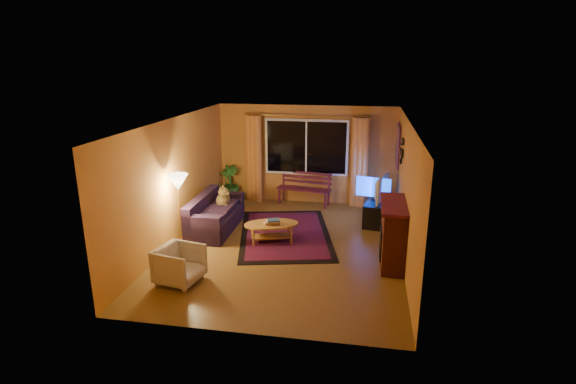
% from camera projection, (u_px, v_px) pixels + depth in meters
% --- Properties ---
extents(floor, '(4.50, 6.00, 0.02)m').
position_uv_depth(floor, '(285.00, 247.00, 8.97)').
color(floor, brown).
rests_on(floor, ground).
extents(ceiling, '(4.50, 6.00, 0.02)m').
position_uv_depth(ceiling, '(285.00, 121.00, 8.25)').
color(ceiling, white).
rests_on(ceiling, ground).
extents(wall_back, '(4.50, 0.02, 2.50)m').
position_uv_depth(wall_back, '(306.00, 155.00, 11.45)').
color(wall_back, '#C68237').
rests_on(wall_back, ground).
extents(wall_left, '(0.02, 6.00, 2.50)m').
position_uv_depth(wall_left, '(174.00, 181.00, 8.98)').
color(wall_left, '#C68237').
rests_on(wall_left, ground).
extents(wall_right, '(0.02, 6.00, 2.50)m').
position_uv_depth(wall_right, '(406.00, 192.00, 8.23)').
color(wall_right, '#C68237').
rests_on(wall_right, ground).
extents(window, '(2.00, 0.02, 1.30)m').
position_uv_depth(window, '(306.00, 147.00, 11.33)').
color(window, black).
rests_on(window, wall_back).
extents(curtain_rod, '(3.20, 0.03, 0.03)m').
position_uv_depth(curtain_rod, '(306.00, 116.00, 11.06)').
color(curtain_rod, '#BF8C3F').
rests_on(curtain_rod, wall_back).
extents(curtain_left, '(0.36, 0.36, 2.24)m').
position_uv_depth(curtain_left, '(254.00, 159.00, 11.59)').
color(curtain_left, orange).
rests_on(curtain_left, ground).
extents(curtain_right, '(0.36, 0.36, 2.24)m').
position_uv_depth(curtain_right, '(360.00, 163.00, 11.14)').
color(curtain_right, orange).
rests_on(curtain_right, ground).
extents(bench, '(1.41, 0.64, 0.41)m').
position_uv_depth(bench, '(304.00, 197.00, 11.50)').
color(bench, '#471325').
rests_on(bench, ground).
extents(potted_plant, '(0.66, 0.66, 0.94)m').
position_uv_depth(potted_plant, '(229.00, 183.00, 11.76)').
color(potted_plant, '#235B1E').
rests_on(potted_plant, ground).
extents(sofa, '(0.82, 1.88, 0.76)m').
position_uv_depth(sofa, '(215.00, 213.00, 9.75)').
color(sofa, black).
rests_on(sofa, ground).
extents(dog, '(0.33, 0.43, 0.44)m').
position_uv_depth(dog, '(223.00, 198.00, 10.08)').
color(dog, olive).
rests_on(dog, sofa).
extents(armchair, '(0.75, 0.79, 0.70)m').
position_uv_depth(armchair, '(179.00, 263.00, 7.44)').
color(armchair, '#BCB4AC').
rests_on(armchair, ground).
extents(floor_lamp, '(0.31, 0.31, 1.51)m').
position_uv_depth(floor_lamp, '(180.00, 212.00, 8.68)').
color(floor_lamp, '#BF8C3F').
rests_on(floor_lamp, ground).
extents(rug, '(2.48, 3.29, 0.02)m').
position_uv_depth(rug, '(285.00, 234.00, 9.59)').
color(rug, maroon).
rests_on(rug, ground).
extents(coffee_table, '(1.40, 1.40, 0.40)m').
position_uv_depth(coffee_table, '(271.00, 233.00, 9.15)').
color(coffee_table, '#B37F36').
rests_on(coffee_table, ground).
extents(tv_console, '(0.62, 1.31, 0.53)m').
position_uv_depth(tv_console, '(376.00, 210.00, 10.29)').
color(tv_console, black).
rests_on(tv_console, ground).
extents(television, '(0.36, 0.99, 0.57)m').
position_uv_depth(television, '(378.00, 187.00, 10.13)').
color(television, black).
rests_on(television, tv_console).
extents(fireplace, '(0.40, 1.20, 1.10)m').
position_uv_depth(fireplace, '(393.00, 235.00, 8.09)').
color(fireplace, maroon).
rests_on(fireplace, ground).
extents(mirror_cluster, '(0.06, 0.60, 0.56)m').
position_uv_depth(mirror_cluster, '(401.00, 149.00, 9.31)').
color(mirror_cluster, black).
rests_on(mirror_cluster, wall_right).
extents(painting, '(0.04, 0.76, 0.96)m').
position_uv_depth(painting, '(398.00, 146.00, 10.43)').
color(painting, '#D84615').
rests_on(painting, wall_right).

